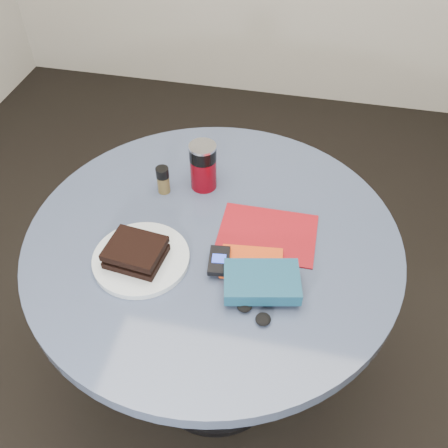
% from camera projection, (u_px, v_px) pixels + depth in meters
% --- Properties ---
extents(ground, '(4.00, 4.00, 0.00)m').
position_uv_depth(ground, '(216.00, 372.00, 1.86)').
color(ground, black).
rests_on(ground, ground).
extents(table, '(1.00, 1.00, 0.75)m').
position_uv_depth(table, '(214.00, 274.00, 1.44)').
color(table, black).
rests_on(table, ground).
extents(plate, '(0.29, 0.29, 0.02)m').
position_uv_depth(plate, '(141.00, 259.00, 1.26)').
color(plate, silver).
rests_on(plate, table).
extents(sandwich, '(0.15, 0.13, 0.05)m').
position_uv_depth(sandwich, '(136.00, 252.00, 1.23)').
color(sandwich, black).
rests_on(sandwich, plate).
extents(soda_can, '(0.09, 0.09, 0.14)m').
position_uv_depth(soda_can, '(203.00, 166.00, 1.42)').
color(soda_can, '#68050F').
rests_on(soda_can, table).
extents(pepper_grinder, '(0.04, 0.04, 0.08)m').
position_uv_depth(pepper_grinder, '(163.00, 180.00, 1.42)').
color(pepper_grinder, brown).
rests_on(pepper_grinder, table).
extents(magazine, '(0.26, 0.19, 0.00)m').
position_uv_depth(magazine, '(267.00, 234.00, 1.33)').
color(magazine, maroon).
rests_on(magazine, table).
extents(red_book, '(0.16, 0.12, 0.01)m').
position_uv_depth(red_book, '(252.00, 263.00, 1.25)').
color(red_book, red).
rests_on(red_book, magazine).
extents(novel, '(0.20, 0.15, 0.03)m').
position_uv_depth(novel, '(262.00, 282.00, 1.17)').
color(novel, navy).
rests_on(novel, red_book).
extents(mp3_player, '(0.06, 0.09, 0.02)m').
position_uv_depth(mp3_player, '(219.00, 261.00, 1.23)').
color(mp3_player, black).
rests_on(mp3_player, red_book).
extents(headphones, '(0.10, 0.08, 0.02)m').
position_uv_depth(headphones, '(254.00, 312.00, 1.14)').
color(headphones, black).
rests_on(headphones, table).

